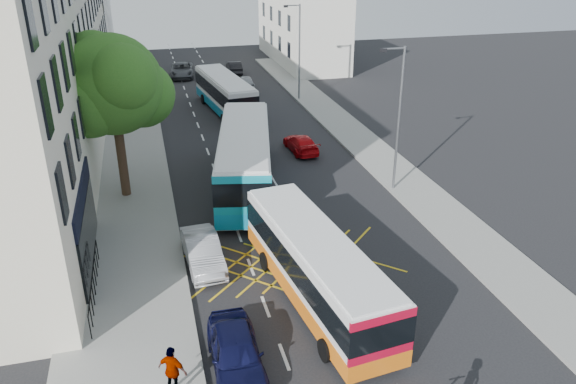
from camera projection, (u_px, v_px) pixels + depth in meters
ground at (370, 342)px, 20.23m from camera, size 120.00×120.00×0.00m
pavement_left at (127, 195)px, 31.44m from camera, size 5.00×70.00×0.15m
pavement_right at (391, 168)px, 35.11m from camera, size 3.00×70.00×0.15m
terrace_main at (25, 49)px, 35.73m from camera, size 8.30×45.00×13.50m
terrace_far at (71, 16)px, 63.29m from camera, size 8.00×20.00×10.00m
building_right at (301, 26)px, 63.29m from camera, size 6.00×18.00×8.00m
street_tree at (112, 86)px, 28.81m from camera, size 6.30×5.70×8.80m
lamp_near at (398, 113)px, 30.28m from camera, size 1.45×0.15×8.00m
lamp_far at (298, 47)px, 47.86m from camera, size 1.45×0.15×8.00m
railings at (94, 283)px, 22.37m from camera, size 0.08×5.60×1.14m
bus_near at (316, 267)px, 21.99m from camera, size 3.59×10.43×2.87m
bus_mid at (245, 158)px, 31.91m from camera, size 5.17×12.40×3.40m
bus_far at (225, 93)px, 46.01m from camera, size 3.72×10.55×2.90m
parked_car_blue at (236, 353)px, 18.65m from camera, size 1.74×4.21×1.43m
parked_car_silver at (203, 251)px, 24.66m from camera, size 1.70×4.23×1.37m
red_hatchback at (301, 143)px, 37.76m from camera, size 1.80×4.00×1.14m
distant_car_grey at (182, 70)px, 57.63m from camera, size 2.79×5.19×1.38m
distant_car_silver at (245, 82)px, 53.54m from camera, size 1.44×3.52×1.19m
distant_car_dark at (234, 67)px, 59.09m from camera, size 1.48×3.91×1.27m
pedestrian_far at (173, 370)px, 17.46m from camera, size 1.07×0.94×1.73m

